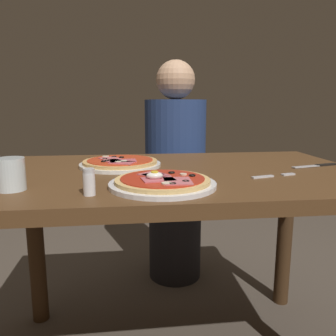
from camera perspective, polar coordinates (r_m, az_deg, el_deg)
The scene contains 8 objects.
dining_table at distance 1.16m, azimuth 1.42°, elevation -6.01°, with size 1.26×0.78×0.74m.
pizza_foreground at distance 0.91m, azimuth -0.94°, elevation -2.43°, with size 0.29×0.29×0.05m.
pizza_across_left at distance 1.21m, azimuth -8.12°, elevation 0.83°, with size 0.29×0.29×0.03m.
water_glass_near at distance 0.96m, azimuth -25.10°, elevation -1.29°, with size 0.07×0.07×0.09m.
fork at distance 1.08m, azimuth 16.95°, elevation -1.31°, with size 0.16×0.06×0.00m.
knife at distance 1.32m, azimuth 24.07°, elevation 0.41°, with size 0.19×0.07×0.01m.
salt_shaker at distance 0.84m, azimuth -13.25°, elevation -2.34°, with size 0.03×0.03×0.07m.
diner_person at distance 1.82m, azimuth 1.23°, elevation -1.81°, with size 0.32×0.32×1.18m.
Camera 1 is at (-0.16, -1.10, 0.96)m, focal length 35.93 mm.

